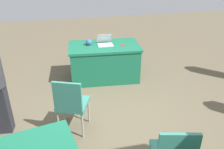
% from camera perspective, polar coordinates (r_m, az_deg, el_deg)
% --- Properties ---
extents(ground_plane, '(14.40, 14.40, 0.00)m').
position_cam_1_polar(ground_plane, '(4.07, -1.54, -11.95)').
color(ground_plane, brown).
extents(table_foreground, '(1.56, 0.95, 0.77)m').
position_cam_1_polar(table_foreground, '(5.32, -1.82, 2.99)').
color(table_foreground, '#196647').
rests_on(table_foreground, ground).
extents(chair_tucked_left, '(0.57, 0.57, 0.95)m').
position_cam_1_polar(chair_tucked_left, '(3.69, -9.60, -6.48)').
color(chair_tucked_left, '#9E9993').
rests_on(chair_tucked_left, ground).
extents(laptop_silver, '(0.32, 0.30, 0.21)m').
position_cam_1_polar(laptop_silver, '(5.19, -1.68, 7.45)').
color(laptop_silver, silver).
rests_on(laptop_silver, table_foreground).
extents(yarn_ball, '(0.13, 0.13, 0.13)m').
position_cam_1_polar(yarn_ball, '(5.18, -5.49, 7.56)').
color(yarn_ball, '#3F5999').
rests_on(yarn_ball, table_foreground).
extents(scissors_red, '(0.14, 0.16, 0.01)m').
position_cam_1_polar(scissors_red, '(5.19, 2.59, 7.02)').
color(scissors_red, red).
rests_on(scissors_red, table_foreground).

